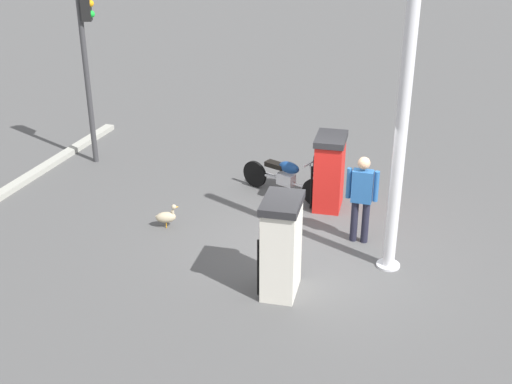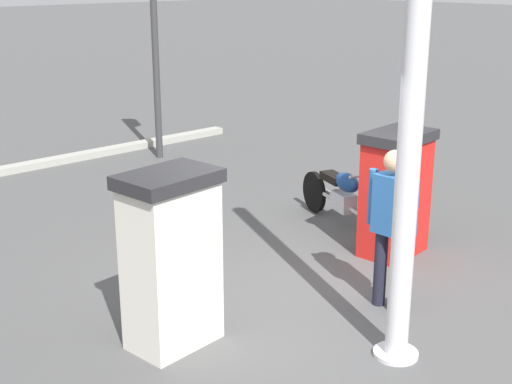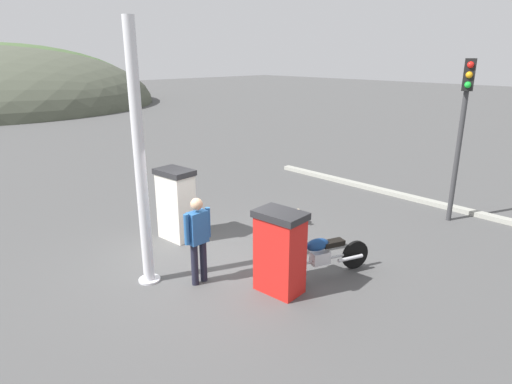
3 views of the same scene
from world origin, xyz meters
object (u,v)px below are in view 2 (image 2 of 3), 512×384
Objects in this scene: attendant_person at (392,220)px; canopy_support_pole at (412,106)px; wandering_duck at (138,215)px; fuel_pump_near at (395,193)px; motorcycle_near_pump at (343,197)px; fuel_pump_far at (171,259)px; roadside_traffic_light at (157,5)px.

attendant_person is 1.61m from canopy_support_pole.
attendant_person reaches higher than wandering_duck.
wandering_duck is at bearing -0.57° from canopy_support_pole.
attendant_person is at bearing -47.12° from canopy_support_pole.
canopy_support_pole is (-1.51, 1.91, 1.48)m from fuel_pump_near.
fuel_pump_near reaches higher than motorcycle_near_pump.
fuel_pump_near is 2.85m from canopy_support_pole.
roadside_traffic_light is (5.61, -3.80, 1.86)m from fuel_pump_far.
attendant_person is at bearing 142.62° from motorcycle_near_pump.
roadside_traffic_light is at bearing -39.70° from wandering_duck.
fuel_pump_near is 1.50m from attendant_person.
attendant_person is at bearing -169.48° from wandering_duck.
fuel_pump_far reaches higher than motorcycle_near_pump.
fuel_pump_far is at bearing 41.20° from canopy_support_pole.
motorcycle_near_pump is at bearing -74.50° from fuel_pump_far.
canopy_support_pole is (-0.65, 0.70, 1.30)m from attendant_person.
canopy_support_pole reaches higher than attendant_person.
fuel_pump_near is 1.01m from motorcycle_near_pump.
canopy_support_pole reaches higher than wandering_duck.
fuel_pump_far is at bearing 145.84° from roadside_traffic_light.
motorcycle_near_pump is (0.94, -3.40, -0.38)m from fuel_pump_far.
roadside_traffic_light reaches higher than wandering_duck.
roadside_traffic_light is at bearing -5.82° from fuel_pump_near.
motorcycle_near_pump is 2.68m from wandering_duck.
fuel_pump_far is 2.46m from canopy_support_pole.
attendant_person is (-1.81, 1.38, 0.49)m from motorcycle_near_pump.
motorcycle_near_pump is 2.33m from attendant_person.
canopy_support_pole is at bearing 128.40° from fuel_pump_near.
wandering_duck is (2.67, 1.87, -0.54)m from fuel_pump_near.
canopy_support_pole reaches higher than fuel_pump_near.
wandering_duck is 4.54m from roadside_traffic_light.
attendant_person reaches higher than fuel_pump_near.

